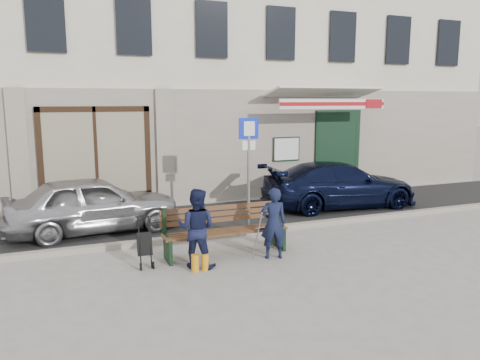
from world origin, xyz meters
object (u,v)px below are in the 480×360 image
bench (223,231)px  woman (197,228)px  car_navy (340,185)px  man (273,223)px  car_silver (93,204)px  stroller (145,245)px  parking_sign (249,156)px

bench → woman: bearing=-145.2°
bench → car_navy: bearing=31.3°
car_navy → man: (-3.50, -3.14, 0.04)m
man → woman: woman is taller
car_silver → stroller: (0.65, -2.60, -0.25)m
parking_sign → bench: 2.28m
parking_sign → bench: size_ratio=1.05×
car_navy → woman: size_ratio=3.05×
parking_sign → man: size_ratio=1.89×
parking_sign → car_silver: bearing=162.7°
woman → car_silver: bearing=-30.9°
man → car_silver: bearing=-31.5°
stroller → car_silver: bearing=106.9°
man → woman: bearing=11.5°
car_silver → parking_sign: (3.31, -0.96, 1.03)m
parking_sign → car_navy: bearing=17.7°
parking_sign → woman: size_ratio=1.79×
car_silver → bench: 3.31m
bench → man: man is taller
man → woman: (-1.45, 0.07, 0.04)m
car_navy → parking_sign: bearing=113.1°
man → parking_sign: bearing=-85.7°
woman → bench: bearing=-113.1°
car_silver → bench: bearing=-145.6°
car_navy → woman: bearing=126.0°
car_silver → bench: (2.16, -2.50, -0.18)m
car_navy → bench: 5.03m
parking_sign → stroller: size_ratio=2.85×
stroller → man: bearing=-7.5°
car_silver → car_navy: (6.46, 0.12, -0.02)m
car_silver → parking_sign: size_ratio=1.49×
parking_sign → man: bearing=-101.1°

